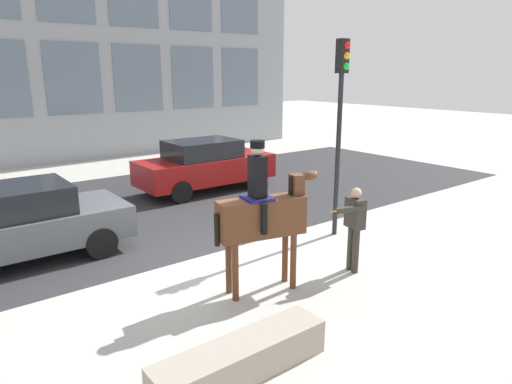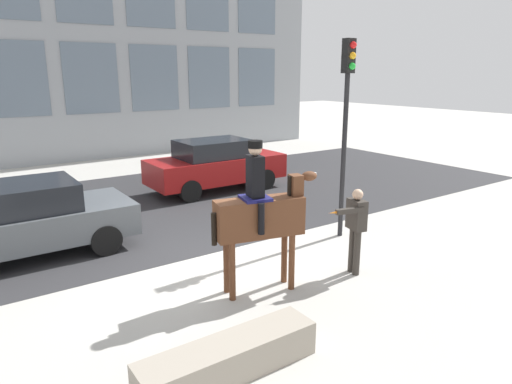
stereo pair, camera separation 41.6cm
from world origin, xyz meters
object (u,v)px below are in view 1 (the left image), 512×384
object	(u,v)px
street_car_far_lane	(205,165)
planter_ledge	(242,359)
mounted_horse_lead	(263,214)
traffic_light	(340,109)
street_car_near_lane	(21,222)
pedestrian_bystander	(354,223)

from	to	relation	value
street_car_far_lane	planter_ledge	world-z (taller)	street_car_far_lane
mounted_horse_lead	planter_ledge	world-z (taller)	mounted_horse_lead
planter_ledge	mounted_horse_lead	bearing A→B (deg)	45.10
mounted_horse_lead	traffic_light	world-z (taller)	traffic_light
street_car_near_lane	traffic_light	xyz separation A→B (m)	(6.17, -2.81, 2.14)
traffic_light	planter_ledge	world-z (taller)	traffic_light
mounted_horse_lead	pedestrian_bystander	xyz separation A→B (m)	(1.85, -0.43, -0.43)
mounted_horse_lead	street_car_far_lane	world-z (taller)	mounted_horse_lead
street_car_near_lane	planter_ledge	xyz separation A→B (m)	(1.35, -5.70, -0.57)
traffic_light	planter_ledge	distance (m)	6.24
street_car_far_lane	planter_ledge	distance (m)	9.49
planter_ledge	street_car_far_lane	bearing A→B (deg)	61.21
mounted_horse_lead	planter_ledge	distance (m)	2.65
pedestrian_bystander	street_car_far_lane	size ratio (longest dim) A/B	0.38
street_car_near_lane	planter_ledge	world-z (taller)	street_car_near_lane
pedestrian_bystander	street_car_far_lane	distance (m)	7.13
pedestrian_bystander	street_car_near_lane	world-z (taller)	pedestrian_bystander
mounted_horse_lead	street_car_far_lane	distance (m)	7.24
street_car_near_lane	planter_ledge	distance (m)	5.89
mounted_horse_lead	street_car_near_lane	xyz separation A→B (m)	(-3.02, 4.02, -0.60)
traffic_light	street_car_far_lane	bearing A→B (deg)	92.77
street_car_far_lane	traffic_light	world-z (taller)	traffic_light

